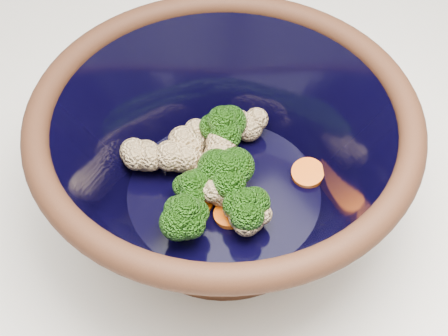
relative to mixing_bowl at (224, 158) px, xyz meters
name	(u,v)px	position (x,y,z in m)	size (l,w,h in m)	color
mixing_bowl	(224,158)	(0.00, 0.00, 0.00)	(0.40, 0.40, 0.14)	black
vegetable_pile	(214,172)	(-0.01, 0.01, -0.02)	(0.16, 0.14, 0.05)	#608442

